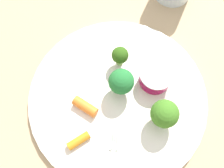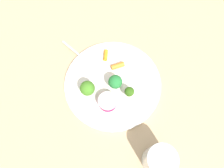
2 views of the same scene
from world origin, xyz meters
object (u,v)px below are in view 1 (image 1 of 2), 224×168
broccoli_floret_2 (119,81)px  carrot_stick_1 (79,141)px  broccoli_floret_1 (165,114)px  plate (118,98)px  carrot_stick_0 (85,106)px  sauce_cup (155,77)px  broccoli_floret_0 (120,56)px

broccoli_floret_2 → carrot_stick_1: broccoli_floret_2 is taller
broccoli_floret_1 → carrot_stick_1: 0.14m
broccoli_floret_1 → broccoli_floret_2: broccoli_floret_1 is taller
broccoli_floret_2 → plate: bearing=102.8°
plate → carrot_stick_0: (0.04, 0.04, 0.01)m
broccoli_floret_1 → carrot_stick_1: broccoli_floret_1 is taller
carrot_stick_0 → sauce_cup: bearing=-137.0°
plate → broccoli_floret_2: bearing=-77.2°
broccoli_floret_1 → broccoli_floret_2: (0.08, -0.03, -0.00)m
carrot_stick_0 → carrot_stick_1: carrot_stick_0 is taller
broccoli_floret_2 → carrot_stick_0: 0.07m
broccoli_floret_0 → broccoli_floret_1: (-0.10, 0.07, 0.01)m
plate → broccoli_floret_2: size_ratio=5.48×
plate → broccoli_floret_0: (0.02, -0.06, 0.03)m
plate → broccoli_floret_1: size_ratio=5.34×
broccoli_floret_1 → carrot_stick_0: (0.12, 0.02, -0.03)m
plate → sauce_cup: sauce_cup is taller
broccoli_floret_0 → carrot_stick_0: broccoli_floret_0 is taller
carrot_stick_1 → broccoli_floret_0: bearing=-95.1°
plate → broccoli_floret_0: broccoli_floret_0 is taller
sauce_cup → broccoli_floret_0: (0.07, -0.01, 0.01)m
sauce_cup → carrot_stick_1: (0.08, 0.14, -0.01)m
broccoli_floret_0 → carrot_stick_1: 0.16m
sauce_cup → carrot_stick_1: 0.16m
sauce_cup → carrot_stick_0: (0.09, 0.09, -0.01)m
sauce_cup → broccoli_floret_2: 0.07m
sauce_cup → carrot_stick_0: sauce_cup is taller
plate → carrot_stick_0: size_ratio=7.14×
sauce_cup → broccoli_floret_2: size_ratio=1.00×
broccoli_floret_2 → carrot_stick_1: size_ratio=1.48×
plate → broccoli_floret_1: (-0.08, 0.01, 0.04)m
broccoli_floret_1 → carrot_stick_0: 0.13m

